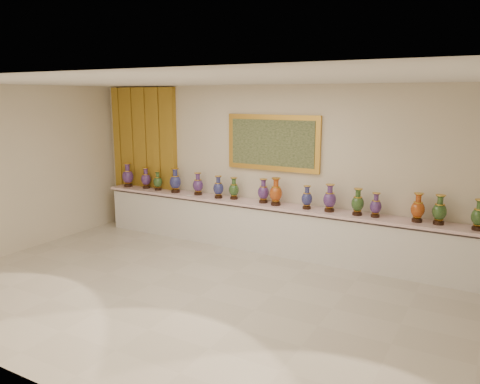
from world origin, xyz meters
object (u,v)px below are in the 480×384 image
object	(u,v)px
counter	(270,228)
vase_0	(128,176)
vase_1	(146,179)
vase_2	(158,182)

from	to	relation	value
counter	vase_0	world-z (taller)	vase_0
vase_0	vase_1	bearing A→B (deg)	8.44
counter	vase_1	bearing A→B (deg)	179.71
vase_0	vase_1	world-z (taller)	vase_0
counter	vase_1	distance (m)	2.97
counter	vase_0	distance (m)	3.41
vase_0	vase_1	size ratio (longest dim) A/B	1.16
vase_0	vase_1	distance (m)	0.45
vase_2	vase_0	bearing A→B (deg)	-178.37
counter	vase_2	world-z (taller)	vase_2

